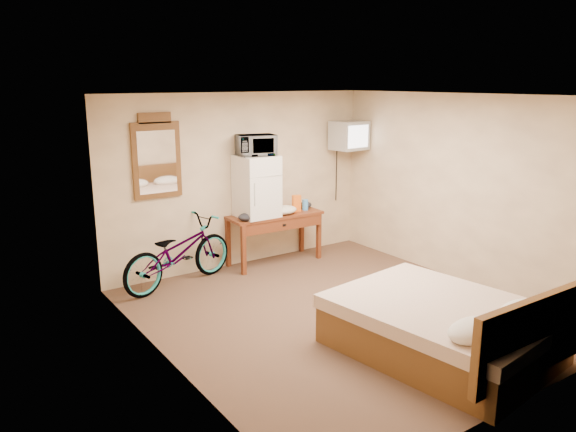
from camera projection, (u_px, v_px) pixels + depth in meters
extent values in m
plane|color=#513528|center=(340.00, 314.00, 6.57)|extent=(4.60, 4.60, 0.00)
plane|color=silver|center=(345.00, 96.00, 5.98)|extent=(4.60, 4.60, 0.00)
cube|color=beige|center=(241.00, 180.00, 8.12)|extent=(4.20, 0.04, 2.50)
cube|color=beige|center=(530.00, 264.00, 4.43)|extent=(4.20, 0.04, 2.50)
cube|color=beige|center=(166.00, 239.00, 5.12)|extent=(0.04, 4.60, 2.50)
cube|color=beige|center=(465.00, 190.00, 7.43)|extent=(0.04, 4.60, 2.50)
cube|color=beige|center=(237.00, 203.00, 8.14)|extent=(0.08, 0.01, 0.13)
cube|color=brown|center=(274.00, 215.00, 8.26)|extent=(1.44, 0.61, 0.04)
cube|color=brown|center=(243.00, 250.00, 7.80)|extent=(0.06, 0.06, 0.71)
cube|color=brown|center=(319.00, 236.00, 8.53)|extent=(0.06, 0.06, 0.71)
cube|color=brown|center=(228.00, 243.00, 8.16)|extent=(0.06, 0.06, 0.71)
cube|color=brown|center=(302.00, 230.00, 8.89)|extent=(0.06, 0.06, 0.71)
cube|color=brown|center=(283.00, 225.00, 8.09)|extent=(1.30, 0.10, 0.16)
cube|color=black|center=(284.00, 225.00, 8.07)|extent=(0.05, 0.02, 0.03)
cube|color=white|center=(257.00, 186.00, 7.98)|extent=(0.55, 0.53, 0.88)
cube|color=#A2A29D|center=(266.00, 177.00, 7.73)|extent=(0.54, 0.01, 0.00)
cylinder|color=#A2A29D|center=(255.00, 194.00, 7.68)|extent=(0.02, 0.02, 0.32)
imported|color=white|center=(256.00, 145.00, 7.84)|extent=(0.60, 0.48, 0.29)
cube|color=orange|center=(296.00, 203.00, 8.37)|extent=(0.14, 0.10, 0.25)
cylinder|color=#469BEE|center=(305.00, 205.00, 8.46)|extent=(0.09, 0.09, 0.16)
ellipsoid|color=white|center=(284.00, 210.00, 8.20)|extent=(0.40, 0.31, 0.12)
ellipsoid|color=black|center=(248.00, 217.00, 7.83)|extent=(0.29, 0.22, 0.11)
ellipsoid|color=black|center=(305.00, 205.00, 8.59)|extent=(0.22, 0.18, 0.10)
cube|color=black|center=(338.00, 141.00, 8.99)|extent=(0.14, 0.02, 0.14)
cylinder|color=black|center=(340.00, 141.00, 8.95)|extent=(0.05, 0.30, 0.05)
cube|color=#A2A29D|center=(349.00, 135.00, 8.75)|extent=(0.54, 0.46, 0.44)
cube|color=white|center=(358.00, 137.00, 8.57)|extent=(0.42, 0.04, 0.34)
cube|color=black|center=(340.00, 134.00, 8.92)|extent=(0.32, 0.03, 0.27)
cube|color=brown|center=(157.00, 160.00, 7.31)|extent=(0.66, 0.04, 1.00)
cube|color=brown|center=(154.00, 118.00, 7.18)|extent=(0.44, 0.04, 0.14)
cube|color=white|center=(157.00, 162.00, 7.30)|extent=(0.52, 0.01, 0.82)
imported|color=black|center=(178.00, 252.00, 7.39)|extent=(1.82, 1.02, 0.90)
cube|color=brown|center=(440.00, 334.00, 5.60)|extent=(1.75, 2.19, 0.40)
cube|color=beige|center=(442.00, 310.00, 5.54)|extent=(1.80, 2.23, 0.14)
cube|color=brown|center=(532.00, 337.00, 4.74)|extent=(1.51, 0.08, 0.70)
ellipsoid|color=silver|center=(475.00, 331.00, 4.79)|extent=(0.57, 0.35, 0.20)
ellipsoid|color=silver|center=(524.00, 312.00, 5.18)|extent=(0.57, 0.35, 0.20)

